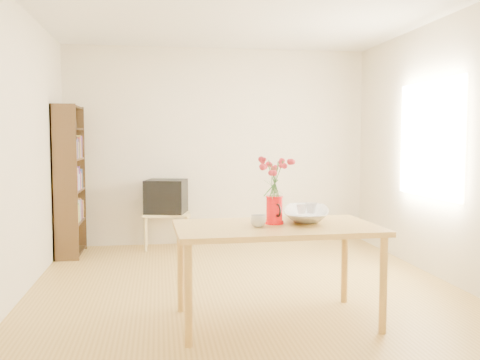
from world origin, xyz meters
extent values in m
plane|color=#B1883F|center=(0.00, 0.00, 0.00)|extent=(4.50, 4.50, 0.00)
plane|color=white|center=(0.00, 0.00, 2.60)|extent=(4.50, 4.50, 0.00)
plane|color=#F5E5C5|center=(0.00, 2.25, 1.30)|extent=(4.00, 0.00, 4.00)
plane|color=#F5E5C5|center=(0.00, -2.25, 1.30)|extent=(4.00, 0.00, 4.00)
plane|color=#F5E5C5|center=(-2.00, 0.00, 1.30)|extent=(0.00, 4.50, 4.50)
plane|color=#F5E5C5|center=(2.00, 0.00, 1.30)|extent=(0.00, 4.50, 4.50)
plane|color=white|center=(1.98, 0.30, 1.40)|extent=(0.00, 1.30, 1.30)
cube|color=gold|center=(0.09, -0.94, 0.73)|extent=(1.55, 0.91, 0.04)
cylinder|color=gold|center=(-0.60, -1.34, 0.35)|extent=(0.06, 0.06, 0.71)
cylinder|color=gold|center=(0.80, -1.30, 0.35)|extent=(0.06, 0.06, 0.71)
cylinder|color=gold|center=(-0.62, -0.59, 0.35)|extent=(0.06, 0.06, 0.71)
cylinder|color=gold|center=(0.78, -0.55, 0.35)|extent=(0.06, 0.06, 0.71)
cube|color=#DFC57E|center=(-0.70, 1.97, 0.45)|extent=(0.60, 0.45, 0.03)
cylinder|color=#DFC57E|center=(-0.96, 1.78, 0.22)|extent=(0.04, 0.04, 0.43)
cylinder|color=#DFC57E|center=(-0.44, 1.78, 0.22)|extent=(0.04, 0.04, 0.43)
cylinder|color=#DFC57E|center=(-0.96, 2.15, 0.22)|extent=(0.04, 0.04, 0.43)
cylinder|color=#DFC57E|center=(-0.44, 2.15, 0.22)|extent=(0.04, 0.04, 0.43)
cube|color=#332111|center=(-1.85, 1.41, 0.90)|extent=(0.28, 0.02, 1.80)
cube|color=#332111|center=(-1.85, 2.09, 0.90)|extent=(0.28, 0.03, 1.80)
cube|color=#332111|center=(-1.98, 1.75, 0.90)|extent=(0.02, 0.70, 1.80)
cube|color=#332111|center=(-1.85, 1.75, 0.04)|extent=(0.27, 0.65, 0.02)
cube|color=#332111|center=(-1.85, 1.75, 0.40)|extent=(0.27, 0.65, 0.02)
cube|color=#332111|center=(-1.85, 1.75, 0.78)|extent=(0.27, 0.65, 0.02)
cube|color=#332111|center=(-1.85, 1.75, 1.16)|extent=(0.27, 0.65, 0.02)
cube|color=#332111|center=(-1.85, 1.75, 1.52)|extent=(0.27, 0.65, 0.02)
cube|color=#332111|center=(-1.85, 1.75, 1.78)|extent=(0.27, 0.65, 0.02)
cylinder|color=red|center=(0.09, -0.88, 0.85)|extent=(0.12, 0.12, 0.21)
cylinder|color=red|center=(0.09, -0.88, 0.76)|extent=(0.14, 0.14, 0.02)
cylinder|color=red|center=(0.09, -0.88, 0.96)|extent=(0.13, 0.13, 0.01)
cone|color=red|center=(0.08, -0.93, 0.94)|extent=(0.05, 0.07, 0.06)
torus|color=black|center=(0.10, -0.80, 0.86)|extent=(0.03, 0.10, 0.10)
imported|color=white|center=(-0.06, -1.00, 0.80)|extent=(0.12, 0.12, 0.09)
imported|color=white|center=(0.39, -0.69, 1.00)|extent=(0.66, 0.66, 0.51)
imported|color=white|center=(0.35, -0.69, 0.95)|extent=(0.09, 0.09, 0.06)
imported|color=white|center=(0.44, -0.67, 0.96)|extent=(0.10, 0.10, 0.07)
cube|color=black|center=(-0.70, 1.97, 0.67)|extent=(0.58, 0.55, 0.42)
cube|color=black|center=(-0.70, 2.05, 0.69)|extent=(0.39, 0.32, 0.30)
cube|color=black|center=(-0.70, 1.74, 0.69)|extent=(0.37, 0.10, 0.30)
camera|label=1|loc=(-0.79, -4.87, 1.41)|focal=40.00mm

